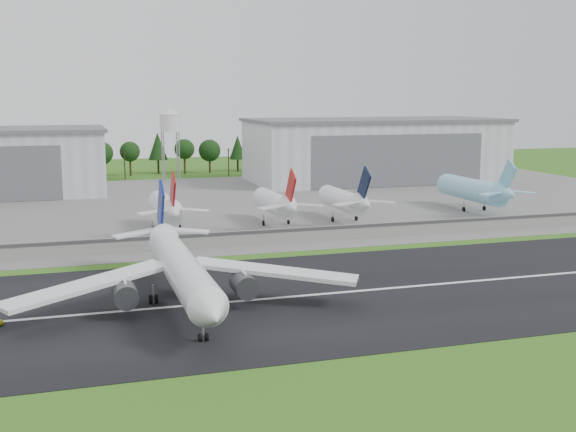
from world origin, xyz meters
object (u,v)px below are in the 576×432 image
object	(u,v)px
main_airliner	(183,278)
parked_jet_red_a	(167,208)
parked_jet_skyblue	(477,190)
parked_jet_navy	(347,200)
parked_jet_red_b	(277,204)

from	to	relation	value
main_airliner	parked_jet_red_a	bearing A→B (deg)	-95.64
parked_jet_red_a	parked_jet_skyblue	xyz separation A→B (m)	(92.70, 5.05, 0.37)
parked_jet_navy	parked_jet_skyblue	world-z (taller)	parked_jet_skyblue
parked_jet_navy	parked_jet_skyblue	bearing A→B (deg)	6.61
parked_jet_red_a	parked_jet_red_b	bearing A→B (deg)	-0.03
main_airliner	parked_jet_red_b	size ratio (longest dim) A/B	1.89
main_airliner	parked_jet_red_b	xyz separation A→B (m)	(35.79, 66.99, 1.20)
main_airliner	parked_jet_navy	xyz separation A→B (m)	(55.50, 66.98, 1.19)
parked_jet_red_b	parked_jet_navy	world-z (taller)	parked_jet_red_b
main_airliner	parked_jet_red_b	bearing A→B (deg)	-118.18
parked_jet_red_a	main_airliner	bearing A→B (deg)	-95.58
parked_jet_red_b	parked_jet_skyblue	size ratio (longest dim) A/B	0.84
parked_jet_red_a	parked_jet_red_b	xyz separation A→B (m)	(29.24, -0.02, -0.11)
parked_jet_red_a	parked_jet_navy	size ratio (longest dim) A/B	1.00
parked_jet_red_a	parked_jet_red_b	distance (m)	29.24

